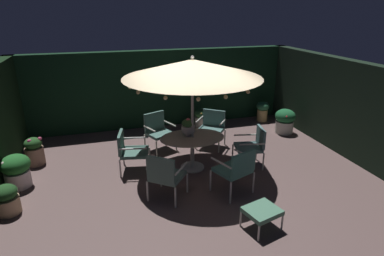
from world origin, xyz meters
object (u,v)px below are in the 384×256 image
(patio_chair_northeast, at_px, (165,174))
(patio_chair_southwest, at_px, (158,129))
(patio_chair_southeast, at_px, (253,144))
(potted_plant_front_corner, at_px, (34,151))
(potted_plant_right_far, at_px, (262,110))
(centerpiece_planter, at_px, (188,126))
(patio_umbrella, at_px, (192,69))
(ottoman_footrest, at_px, (262,212))
(potted_plant_back_right, at_px, (16,170))
(patio_dining_table, at_px, (192,143))
(potted_plant_right_near, at_px, (285,120))
(patio_chair_north, at_px, (130,149))
(potted_plant_left_near, at_px, (7,199))
(patio_chair_east, at_px, (236,168))
(patio_chair_south, at_px, (212,126))
(potted_plant_back_center, at_px, (201,118))

(patio_chair_northeast, relative_size, patio_chair_southwest, 1.00)
(patio_chair_southeast, xyz_separation_m, potted_plant_front_corner, (-4.78, 1.47, -0.21))
(potted_plant_front_corner, relative_size, potted_plant_right_far, 1.05)
(centerpiece_planter, height_order, patio_chair_southeast, centerpiece_planter)
(patio_umbrella, relative_size, ottoman_footrest, 4.47)
(potted_plant_back_right, bearing_deg, potted_plant_front_corner, 79.81)
(patio_umbrella, height_order, patio_chair_southwest, patio_umbrella)
(patio_chair_southwest, bearing_deg, centerpiece_planter, -67.73)
(patio_chair_northeast, height_order, ottoman_footrest, patio_chair_northeast)
(patio_dining_table, bearing_deg, patio_chair_northeast, -128.11)
(patio_chair_southeast, xyz_separation_m, potted_plant_right_near, (1.83, 1.60, -0.16))
(patio_chair_north, distance_m, patio_chair_southeast, 2.74)
(centerpiece_planter, xyz_separation_m, potted_plant_right_far, (3.13, 2.36, -0.63))
(potted_plant_left_near, xyz_separation_m, potted_plant_right_far, (6.67, 3.18, 0.06))
(patio_umbrella, distance_m, patio_chair_east, 2.18)
(patio_chair_southeast, height_order, potted_plant_back_right, patio_chair_southeast)
(patio_chair_southwest, relative_size, ottoman_footrest, 1.46)
(patio_chair_northeast, bearing_deg, potted_plant_left_near, 172.45)
(patio_chair_south, distance_m, patio_chair_southwest, 1.40)
(patio_dining_table, xyz_separation_m, potted_plant_front_corner, (-3.44, 1.21, -0.28))
(patio_chair_north, bearing_deg, centerpiece_planter, -7.63)
(patio_chair_southwest, bearing_deg, patio_chair_north, -129.24)
(potted_plant_back_right, relative_size, potted_plant_right_far, 1.11)
(centerpiece_planter, relative_size, potted_plant_back_right, 0.59)
(patio_chair_south, distance_m, potted_plant_right_near, 2.36)
(patio_chair_east, distance_m, patio_chair_south, 2.38)
(patio_chair_northeast, distance_m, potted_plant_back_right, 3.07)
(patio_chair_northeast, distance_m, patio_chair_south, 2.74)
(potted_plant_front_corner, relative_size, potted_plant_left_near, 1.19)
(patio_chair_southeast, distance_m, potted_plant_back_right, 4.99)
(potted_plant_front_corner, bearing_deg, centerpiece_planter, -18.15)
(potted_plant_left_near, bearing_deg, patio_chair_southeast, 5.25)
(centerpiece_planter, xyz_separation_m, patio_chair_northeast, (-0.78, -1.19, -0.44))
(patio_dining_table, bearing_deg, patio_umbrella, -161.18)
(patio_chair_south, height_order, potted_plant_front_corner, patio_chair_south)
(patio_dining_table, relative_size, patio_chair_south, 1.54)
(patio_chair_northeast, bearing_deg, potted_plant_back_right, 154.69)
(patio_chair_southeast, xyz_separation_m, ottoman_footrest, (-0.86, -2.09, -0.22))
(patio_dining_table, height_order, patio_chair_southwest, patio_chair_southwest)
(patio_dining_table, xyz_separation_m, potted_plant_left_near, (-3.60, -0.72, -0.32))
(potted_plant_back_center, bearing_deg, patio_chair_northeast, -117.58)
(patio_dining_table, relative_size, potted_plant_right_far, 2.29)
(patio_chair_north, bearing_deg, potted_plant_right_near, 13.23)
(patio_dining_table, distance_m, potted_plant_right_far, 3.94)
(patio_dining_table, relative_size, patio_chair_north, 1.59)
(patio_chair_east, bearing_deg, patio_dining_table, 111.07)
(patio_chair_southwest, distance_m, potted_plant_left_near, 3.65)
(patio_chair_south, height_order, potted_plant_left_near, patio_chair_south)
(patio_chair_southwest, distance_m, potted_plant_right_far, 3.81)
(patio_chair_southwest, xyz_separation_m, potted_plant_right_near, (3.72, 0.08, -0.17))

